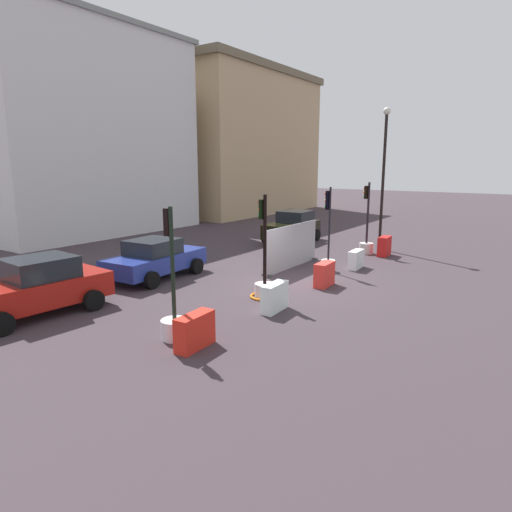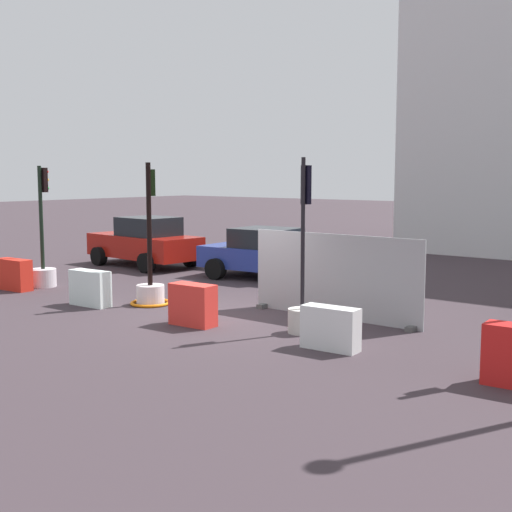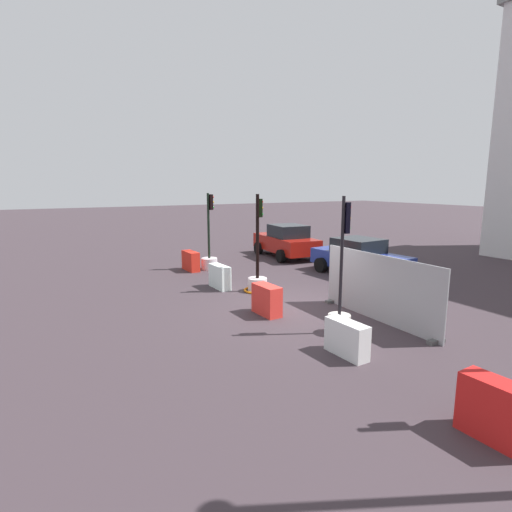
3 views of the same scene
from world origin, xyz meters
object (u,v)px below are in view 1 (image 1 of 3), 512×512
at_px(street_lamp_post, 384,166).
at_px(traffic_light_0, 174,316).
at_px(construction_barrier_0, 195,331).
at_px(construction_barrier_3, 356,259).
at_px(car_black_sedan, 293,227).
at_px(traffic_light_1, 265,283).
at_px(car_blue_estate, 155,259).
at_px(construction_barrier_4, 384,246).
at_px(construction_barrier_1, 275,297).
at_px(traffic_light_3, 366,240).
at_px(traffic_light_2, 328,255).
at_px(construction_barrier_2, 324,274).
at_px(car_red_compact, 35,288).

bearing_deg(street_lamp_post, traffic_light_0, 179.29).
height_order(construction_barrier_0, construction_barrier_3, construction_barrier_0).
bearing_deg(traffic_light_0, construction_barrier_0, -100.47).
relative_size(construction_barrier_3, car_black_sedan, 0.27).
bearing_deg(construction_barrier_3, traffic_light_1, 170.86).
xyz_separation_m(construction_barrier_0, car_blue_estate, (4.18, 5.77, 0.33)).
xyz_separation_m(construction_barrier_0, construction_barrier_4, (13.27, -0.12, 0.04)).
distance_m(construction_barrier_1, street_lamp_post, 12.02).
bearing_deg(traffic_light_3, construction_barrier_4, -91.45).
distance_m(construction_barrier_0, construction_barrier_3, 9.98).
bearing_deg(street_lamp_post, traffic_light_2, 178.92).
distance_m(traffic_light_2, car_black_sedan, 7.09).
relative_size(traffic_light_1, traffic_light_3, 0.97).
distance_m(car_blue_estate, car_black_sedan, 10.02).
distance_m(construction_barrier_0, construction_barrier_4, 13.27).
xyz_separation_m(traffic_light_0, construction_barrier_0, (-0.15, -0.81, -0.18)).
distance_m(construction_barrier_2, street_lamp_post, 8.91).
bearing_deg(traffic_light_1, car_black_sedan, 24.81).
xyz_separation_m(traffic_light_3, construction_barrier_2, (-6.56, -0.92, -0.22)).
xyz_separation_m(construction_barrier_2, car_blue_estate, (-2.56, 5.90, 0.32)).
relative_size(traffic_light_1, car_black_sedan, 0.85).
distance_m(traffic_light_2, car_red_compact, 10.72).
height_order(car_black_sedan, car_red_compact, car_black_sedan).
xyz_separation_m(construction_barrier_0, construction_barrier_1, (3.38, -0.12, 0.00)).
height_order(construction_barrier_4, car_black_sedan, car_black_sedan).
bearing_deg(car_red_compact, car_black_sedan, 0.01).
distance_m(construction_barrier_2, car_blue_estate, 6.44).
bearing_deg(construction_barrier_2, traffic_light_2, 22.16).
bearing_deg(traffic_light_1, construction_barrier_1, -134.56).
xyz_separation_m(construction_barrier_3, construction_barrier_4, (3.29, -0.10, 0.07)).
height_order(construction_barrier_0, construction_barrier_1, construction_barrier_1).
bearing_deg(car_red_compact, construction_barrier_3, -26.79).
height_order(construction_barrier_4, street_lamp_post, street_lamp_post).
xyz_separation_m(traffic_light_3, construction_barrier_1, (-9.91, -0.91, -0.23)).
distance_m(traffic_light_2, construction_barrier_4, 4.50).
xyz_separation_m(traffic_light_3, street_lamp_post, (1.47, -0.17, 3.56)).
height_order(traffic_light_2, construction_barrier_3, traffic_light_2).
bearing_deg(traffic_light_0, car_black_sedan, 18.19).
relative_size(traffic_light_2, car_blue_estate, 0.81).
distance_m(car_black_sedan, street_lamp_post, 5.88).
xyz_separation_m(construction_barrier_2, construction_barrier_3, (3.25, 0.11, -0.04)).
relative_size(construction_barrier_1, street_lamp_post, 0.16).
relative_size(construction_barrier_2, street_lamp_post, 0.14).
bearing_deg(construction_barrier_1, construction_barrier_3, 0.86).
relative_size(traffic_light_3, construction_barrier_3, 3.24).
height_order(traffic_light_1, construction_barrier_3, traffic_light_1).
distance_m(construction_barrier_3, car_blue_estate, 8.21).
relative_size(traffic_light_3, street_lamp_post, 0.49).
height_order(traffic_light_2, construction_barrier_4, traffic_light_2).
bearing_deg(traffic_light_0, car_blue_estate, 50.94).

